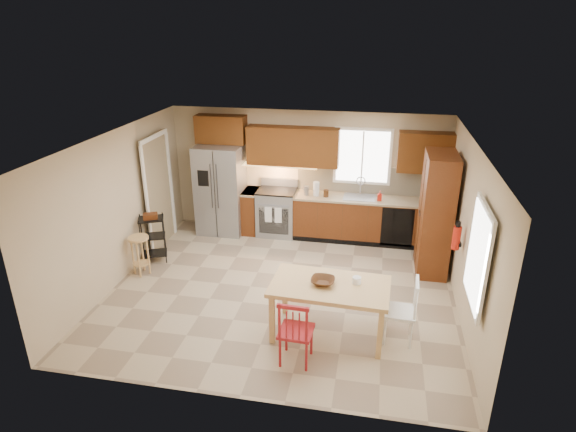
# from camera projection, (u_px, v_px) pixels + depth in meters

# --- Properties ---
(floor) EXTENTS (5.50, 5.50, 0.00)m
(floor) POSITION_uv_depth(u_px,v_px,m) (282.00, 290.00, 7.90)
(floor) COLOR tan
(floor) RESTS_ON ground
(ceiling) EXTENTS (5.50, 5.00, 0.02)m
(ceiling) POSITION_uv_depth(u_px,v_px,m) (281.00, 140.00, 6.95)
(ceiling) COLOR silver
(ceiling) RESTS_ON ground
(wall_back) EXTENTS (5.50, 0.02, 2.50)m
(wall_back) POSITION_uv_depth(u_px,v_px,m) (306.00, 173.00, 9.70)
(wall_back) COLOR #CCB793
(wall_back) RESTS_ON ground
(wall_front) EXTENTS (5.50, 0.02, 2.50)m
(wall_front) POSITION_uv_depth(u_px,v_px,m) (235.00, 308.00, 5.16)
(wall_front) COLOR #CCB793
(wall_front) RESTS_ON ground
(wall_left) EXTENTS (0.02, 5.00, 2.50)m
(wall_left) POSITION_uv_depth(u_px,v_px,m) (118.00, 207.00, 7.91)
(wall_left) COLOR #CCB793
(wall_left) RESTS_ON ground
(wall_right) EXTENTS (0.02, 5.00, 2.50)m
(wall_right) POSITION_uv_depth(u_px,v_px,m) (468.00, 233.00, 6.95)
(wall_right) COLOR #CCB793
(wall_right) RESTS_ON ground
(refrigerator) EXTENTS (0.92, 0.75, 1.82)m
(refrigerator) POSITION_uv_depth(u_px,v_px,m) (221.00, 189.00, 9.78)
(refrigerator) COLOR gray
(refrigerator) RESTS_ON floor
(range_stove) EXTENTS (0.76, 0.63, 0.92)m
(range_stove) POSITION_uv_depth(u_px,v_px,m) (277.00, 213.00, 9.81)
(range_stove) COLOR gray
(range_stove) RESTS_ON floor
(base_cabinet_narrow) EXTENTS (0.30, 0.60, 0.90)m
(base_cabinet_narrow) POSITION_uv_depth(u_px,v_px,m) (251.00, 211.00, 9.92)
(base_cabinet_narrow) COLOR #612A11
(base_cabinet_narrow) RESTS_ON floor
(base_cabinet_run) EXTENTS (2.92, 0.60, 0.90)m
(base_cabinet_run) POSITION_uv_depth(u_px,v_px,m) (368.00, 219.00, 9.51)
(base_cabinet_run) COLOR #612A11
(base_cabinet_run) RESTS_ON floor
(dishwasher) EXTENTS (0.60, 0.02, 0.78)m
(dishwasher) POSITION_uv_depth(u_px,v_px,m) (397.00, 227.00, 9.14)
(dishwasher) COLOR black
(dishwasher) RESTS_ON floor
(backsplash) EXTENTS (2.92, 0.03, 0.55)m
(backsplash) POSITION_uv_depth(u_px,v_px,m) (371.00, 180.00, 9.49)
(backsplash) COLOR beige
(backsplash) RESTS_ON wall_back
(upper_over_fridge) EXTENTS (1.00, 0.35, 0.55)m
(upper_over_fridge) POSITION_uv_depth(u_px,v_px,m) (221.00, 129.00, 9.51)
(upper_over_fridge) COLOR #613010
(upper_over_fridge) RESTS_ON wall_back
(upper_left_block) EXTENTS (1.80, 0.35, 0.75)m
(upper_left_block) POSITION_uv_depth(u_px,v_px,m) (293.00, 146.00, 9.37)
(upper_left_block) COLOR #613010
(upper_left_block) RESTS_ON wall_back
(upper_right_block) EXTENTS (1.00, 0.35, 0.75)m
(upper_right_block) POSITION_uv_depth(u_px,v_px,m) (425.00, 152.00, 8.93)
(upper_right_block) COLOR #613010
(upper_right_block) RESTS_ON wall_back
(window_back) EXTENTS (1.12, 0.04, 1.12)m
(window_back) POSITION_uv_depth(u_px,v_px,m) (363.00, 156.00, 9.34)
(window_back) COLOR white
(window_back) RESTS_ON wall_back
(sink) EXTENTS (0.62, 0.46, 0.16)m
(sink) POSITION_uv_depth(u_px,v_px,m) (359.00, 199.00, 9.38)
(sink) COLOR gray
(sink) RESTS_ON base_cabinet_run
(undercab_glow) EXTENTS (1.60, 0.30, 0.01)m
(undercab_glow) POSITION_uv_depth(u_px,v_px,m) (278.00, 165.00, 9.55)
(undercab_glow) COLOR #FFBF66
(undercab_glow) RESTS_ON wall_back
(soap_bottle) EXTENTS (0.09, 0.09, 0.19)m
(soap_bottle) POSITION_uv_depth(u_px,v_px,m) (380.00, 196.00, 9.17)
(soap_bottle) COLOR #B71A0C
(soap_bottle) RESTS_ON base_cabinet_run
(paper_towel) EXTENTS (0.12, 0.12, 0.28)m
(paper_towel) POSITION_uv_depth(u_px,v_px,m) (316.00, 189.00, 9.42)
(paper_towel) COLOR white
(paper_towel) RESTS_ON base_cabinet_run
(canister_steel) EXTENTS (0.11, 0.11, 0.18)m
(canister_steel) POSITION_uv_depth(u_px,v_px,m) (306.00, 191.00, 9.47)
(canister_steel) COLOR gray
(canister_steel) RESTS_ON base_cabinet_run
(canister_wood) EXTENTS (0.10, 0.10, 0.14)m
(canister_wood) POSITION_uv_depth(u_px,v_px,m) (326.00, 193.00, 9.38)
(canister_wood) COLOR #472613
(canister_wood) RESTS_ON base_cabinet_run
(pantry) EXTENTS (0.50, 0.95, 2.10)m
(pantry) POSITION_uv_depth(u_px,v_px,m) (436.00, 214.00, 8.17)
(pantry) COLOR #612A11
(pantry) RESTS_ON floor
(fire_extinguisher) EXTENTS (0.12, 0.12, 0.36)m
(fire_extinguisher) POSITION_uv_depth(u_px,v_px,m) (456.00, 238.00, 7.16)
(fire_extinguisher) COLOR #B71A0C
(fire_extinguisher) RESTS_ON wall_right
(window_right) EXTENTS (0.04, 1.02, 1.32)m
(window_right) POSITION_uv_depth(u_px,v_px,m) (478.00, 256.00, 5.84)
(window_right) COLOR white
(window_right) RESTS_ON wall_right
(doorway) EXTENTS (0.04, 0.95, 2.10)m
(doorway) POSITION_uv_depth(u_px,v_px,m) (158.00, 193.00, 9.15)
(doorway) COLOR #8C7A59
(doorway) RESTS_ON wall_left
(dining_table) EXTENTS (1.64, 0.97, 0.78)m
(dining_table) POSITION_uv_depth(u_px,v_px,m) (329.00, 310.00, 6.65)
(dining_table) COLOR tan
(dining_table) RESTS_ON floor
(chair_red) EXTENTS (0.46, 0.46, 0.94)m
(chair_red) POSITION_uv_depth(u_px,v_px,m) (296.00, 330.00, 6.09)
(chair_red) COLOR maroon
(chair_red) RESTS_ON floor
(chair_white) EXTENTS (0.46, 0.46, 0.94)m
(chair_white) POSITION_uv_depth(u_px,v_px,m) (400.00, 310.00, 6.50)
(chair_white) COLOR white
(chair_white) RESTS_ON floor
(table_bowl) EXTENTS (0.34, 0.34, 0.08)m
(table_bowl) POSITION_uv_depth(u_px,v_px,m) (323.00, 284.00, 6.52)
(table_bowl) COLOR #472613
(table_bowl) RESTS_ON dining_table
(table_jar) EXTENTS (0.13, 0.13, 0.14)m
(table_jar) POSITION_uv_depth(u_px,v_px,m) (357.00, 282.00, 6.52)
(table_jar) COLOR white
(table_jar) RESTS_ON dining_table
(bar_stool) EXTENTS (0.41, 0.41, 0.70)m
(bar_stool) POSITION_uv_depth(u_px,v_px,m) (141.00, 255.00, 8.27)
(bar_stool) COLOR tan
(bar_stool) RESTS_ON floor
(utility_cart) EXTENTS (0.54, 0.49, 0.88)m
(utility_cart) POSITION_uv_depth(u_px,v_px,m) (153.00, 239.00, 8.70)
(utility_cart) COLOR black
(utility_cart) RESTS_ON floor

